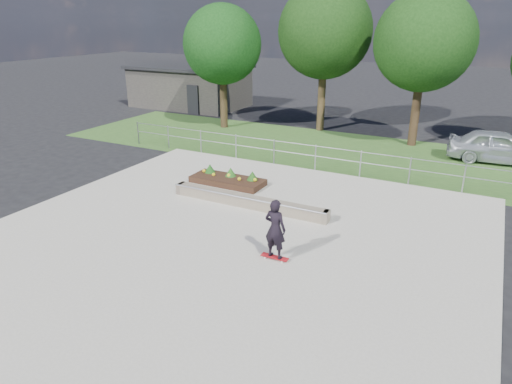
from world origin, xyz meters
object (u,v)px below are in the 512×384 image
parked_car (499,147)px  planter_bed (228,179)px  skateboarder (275,229)px  grind_ledge (248,201)px

parked_car → planter_bed: bearing=126.9°
planter_bed → parked_car: parked_car is taller
skateboarder → parked_car: size_ratio=0.40×
grind_ledge → planter_bed: (-1.87, 1.78, -0.02)m
parked_car → grind_ledge: bearing=138.5°
planter_bed → grind_ledge: bearing=-43.7°
planter_bed → skateboarder: 6.47m
planter_bed → parked_car: bearing=41.4°
grind_ledge → planter_bed: size_ratio=2.00×
parked_car → skateboarder: bearing=153.9°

